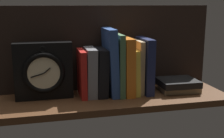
# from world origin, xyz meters

# --- Properties ---
(ground_plane) EXTENTS (0.88, 0.27, 0.03)m
(ground_plane) POSITION_xyz_m (0.00, 0.00, -0.01)
(ground_plane) COLOR #4C2D19
(back_panel) EXTENTS (0.88, 0.01, 0.34)m
(back_panel) POSITION_xyz_m (0.00, 0.13, 0.17)
(back_panel) COLOR black
(back_panel) RESTS_ON ground_plane
(book_red_requiem) EXTENTS (0.02, 0.13, 0.18)m
(book_red_requiem) POSITION_xyz_m (-0.12, 0.04, 0.09)
(book_red_requiem) COLOR red
(book_red_requiem) RESTS_ON ground_plane
(book_gray_chess) EXTENTS (0.04, 0.12, 0.19)m
(book_gray_chess) POSITION_xyz_m (-0.09, 0.04, 0.09)
(book_gray_chess) COLOR gray
(book_gray_chess) RESTS_ON ground_plane
(book_black_skeptic) EXTENTS (0.05, 0.13, 0.18)m
(book_black_skeptic) POSITION_xyz_m (-0.05, 0.04, 0.09)
(book_black_skeptic) COLOR black
(book_black_skeptic) RESTS_ON ground_plane
(book_blue_modern) EXTENTS (0.04, 0.15, 0.26)m
(book_blue_modern) POSITION_xyz_m (-0.01, 0.04, 0.13)
(book_blue_modern) COLOR #2D4C8E
(book_blue_modern) RESTS_ON ground_plane
(book_green_romantic) EXTENTS (0.02, 0.16, 0.24)m
(book_green_romantic) POSITION_xyz_m (0.02, 0.04, 0.12)
(book_green_romantic) COLOR #476B44
(book_green_romantic) RESTS_ON ground_plane
(book_orange_pandolfini) EXTENTS (0.04, 0.16, 0.22)m
(book_orange_pandolfini) POSITION_xyz_m (0.05, 0.04, 0.11)
(book_orange_pandolfini) COLOR orange
(book_orange_pandolfini) RESTS_ON ground_plane
(book_yellow_seinlanguage) EXTENTS (0.02, 0.15, 0.18)m
(book_yellow_seinlanguage) POSITION_xyz_m (0.08, 0.04, 0.09)
(book_yellow_seinlanguage) COLOR gold
(book_yellow_seinlanguage) RESTS_ON ground_plane
(book_tan_shortstories) EXTENTS (0.02, 0.12, 0.21)m
(book_tan_shortstories) POSITION_xyz_m (0.10, 0.04, 0.11)
(book_tan_shortstories) COLOR tan
(book_tan_shortstories) RESTS_ON ground_plane
(book_navy_bierce) EXTENTS (0.03, 0.15, 0.22)m
(book_navy_bierce) POSITION_xyz_m (0.13, 0.04, 0.11)
(book_navy_bierce) COLOR #192147
(book_navy_bierce) RESTS_ON ground_plane
(framed_clock) EXTENTS (0.21, 0.07, 0.21)m
(framed_clock) POSITION_xyz_m (-0.27, 0.04, 0.11)
(framed_clock) COLOR black
(framed_clock) RESTS_ON ground_plane
(book_stack_side) EXTENTS (0.17, 0.14, 0.05)m
(book_stack_side) POSITION_xyz_m (0.27, 0.01, 0.03)
(book_stack_side) COLOR #9E8966
(book_stack_side) RESTS_ON ground_plane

